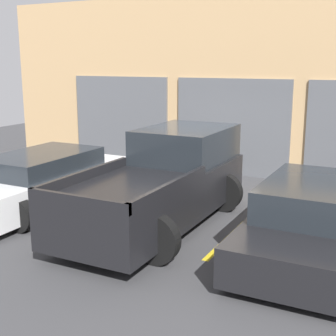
# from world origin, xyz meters

# --- Properties ---
(ground_plane) EXTENTS (28.00, 28.00, 0.00)m
(ground_plane) POSITION_xyz_m (0.00, 0.00, 0.00)
(ground_plane) COLOR #3D3D3F
(shophouse_building) EXTENTS (16.29, 0.68, 5.12)m
(shophouse_building) POSITION_xyz_m (-0.01, 3.29, 2.51)
(shophouse_building) COLOR tan
(shophouse_building) RESTS_ON ground
(pickup_truck) EXTENTS (2.49, 5.03, 1.83)m
(pickup_truck) POSITION_xyz_m (0.00, -1.62, 0.85)
(pickup_truck) COLOR black
(pickup_truck) RESTS_ON ground
(sedan_white) EXTENTS (2.26, 4.73, 1.22)m
(sedan_white) POSITION_xyz_m (-3.01, -1.91, 0.59)
(sedan_white) COLOR white
(sedan_white) RESTS_ON ground
(sedan_side) EXTENTS (2.25, 4.39, 1.27)m
(sedan_side) POSITION_xyz_m (3.01, -1.91, 0.59)
(sedan_side) COLOR black
(sedan_side) RESTS_ON ground
(parking_stripe_left) EXTENTS (0.12, 2.20, 0.01)m
(parking_stripe_left) POSITION_xyz_m (-1.50, -1.94, 0.00)
(parking_stripe_left) COLOR gold
(parking_stripe_left) RESTS_ON ground
(parking_stripe_centre) EXTENTS (0.12, 2.20, 0.01)m
(parking_stripe_centre) POSITION_xyz_m (1.50, -1.94, 0.00)
(parking_stripe_centre) COLOR gold
(parking_stripe_centre) RESTS_ON ground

